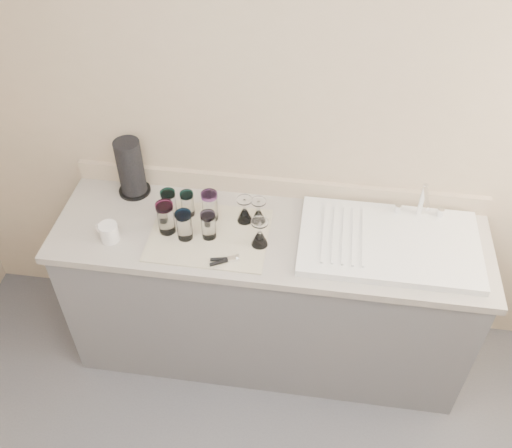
% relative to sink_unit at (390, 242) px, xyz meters
% --- Properties ---
extents(room_envelope, '(3.54, 3.50, 2.52)m').
position_rel_sink_unit_xyz_m(room_envelope, '(-0.55, -1.20, 0.64)').
color(room_envelope, '#4E4E53').
rests_on(room_envelope, ground).
extents(counter_unit, '(2.06, 0.62, 0.90)m').
position_rel_sink_unit_xyz_m(counter_unit, '(-0.55, -0.00, -0.47)').
color(counter_unit, slate).
rests_on(counter_unit, ground).
extents(sink_unit, '(0.82, 0.50, 0.22)m').
position_rel_sink_unit_xyz_m(sink_unit, '(0.00, 0.00, 0.00)').
color(sink_unit, white).
rests_on(sink_unit, counter_unit).
extents(dish_towel, '(0.55, 0.42, 0.01)m').
position_rel_sink_unit_xyz_m(dish_towel, '(-0.83, -0.06, -0.02)').
color(dish_towel, beige).
rests_on(dish_towel, counter_unit).
extents(tumbler_teal, '(0.07, 0.07, 0.14)m').
position_rel_sink_unit_xyz_m(tumbler_teal, '(-1.05, 0.05, 0.06)').
color(tumbler_teal, white).
rests_on(tumbler_teal, dish_towel).
extents(tumbler_cyan, '(0.07, 0.07, 0.13)m').
position_rel_sink_unit_xyz_m(tumbler_cyan, '(-0.96, 0.07, 0.06)').
color(tumbler_cyan, white).
rests_on(tumbler_cyan, dish_towel).
extents(tumbler_purple, '(0.08, 0.08, 0.16)m').
position_rel_sink_unit_xyz_m(tumbler_purple, '(-0.85, 0.05, 0.07)').
color(tumbler_purple, white).
rests_on(tumbler_purple, dish_towel).
extents(tumbler_magenta, '(0.08, 0.08, 0.16)m').
position_rel_sink_unit_xyz_m(tumbler_magenta, '(-1.03, -0.06, 0.07)').
color(tumbler_magenta, white).
rests_on(tumbler_magenta, dish_towel).
extents(tumbler_blue, '(0.08, 0.08, 0.15)m').
position_rel_sink_unit_xyz_m(tumbler_blue, '(-0.94, -0.09, 0.06)').
color(tumbler_blue, white).
rests_on(tumbler_blue, dish_towel).
extents(tumbler_lavender, '(0.07, 0.07, 0.14)m').
position_rel_sink_unit_xyz_m(tumbler_lavender, '(-0.83, -0.07, 0.06)').
color(tumbler_lavender, white).
rests_on(tumbler_lavender, dish_towel).
extents(goblet_back_left, '(0.07, 0.07, 0.13)m').
position_rel_sink_unit_xyz_m(goblet_back_left, '(-0.68, 0.06, 0.03)').
color(goblet_back_left, white).
rests_on(goblet_back_left, dish_towel).
extents(goblet_back_right, '(0.07, 0.07, 0.13)m').
position_rel_sink_unit_xyz_m(goblet_back_right, '(-0.62, 0.06, 0.03)').
color(goblet_back_right, white).
rests_on(goblet_back_right, dish_towel).
extents(goblet_front_right, '(0.08, 0.08, 0.14)m').
position_rel_sink_unit_xyz_m(goblet_front_right, '(-0.59, -0.09, 0.04)').
color(goblet_front_right, white).
rests_on(goblet_front_right, dish_towel).
extents(can_opener, '(0.13, 0.08, 0.02)m').
position_rel_sink_unit_xyz_m(can_opener, '(-0.73, -0.22, -0.00)').
color(can_opener, silver).
rests_on(can_opener, dish_towel).
extents(white_mug, '(0.13, 0.11, 0.09)m').
position_rel_sink_unit_xyz_m(white_mug, '(-1.29, -0.15, 0.03)').
color(white_mug, white).
rests_on(white_mug, counter_unit).
extents(paper_towel_roll, '(0.16, 0.16, 0.30)m').
position_rel_sink_unit_xyz_m(paper_towel_roll, '(-1.27, 0.20, 0.13)').
color(paper_towel_roll, black).
rests_on(paper_towel_roll, counter_unit).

